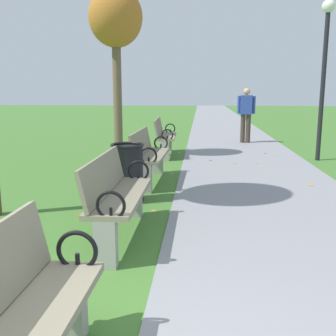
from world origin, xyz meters
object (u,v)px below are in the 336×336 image
trash_bin (128,172)px  pedestrian_walking (246,112)px  park_bench_3 (149,155)px  lamp_post (325,56)px  park_bench_2 (117,195)px  park_bench_4 (164,136)px  tree_2 (116,22)px

trash_bin → pedestrian_walking: bearing=70.3°
park_bench_3 → lamp_post: lamp_post is taller
park_bench_2 → park_bench_3: bearing=90.0°
park_bench_2 → trash_bin: park_bench_2 is taller
park_bench_2 → park_bench_4: same height
park_bench_3 → trash_bin: (-0.15, -1.23, -0.06)m
park_bench_2 → trash_bin: bearing=95.8°
park_bench_3 → tree_2: tree_2 is taller
pedestrian_walking → park_bench_4: bearing=-131.7°
park_bench_3 → pedestrian_walking: pedestrian_walking is taller
park_bench_3 → park_bench_4: size_ratio=1.00×
park_bench_2 → tree_2: 5.91m
park_bench_2 → pedestrian_walking: bearing=74.6°
park_bench_4 → tree_2: 2.83m
lamp_post → tree_2: bearing=179.9°
park_bench_4 → lamp_post: lamp_post is taller
park_bench_2 → trash_bin: (-0.15, 1.45, -0.06)m
pedestrian_walking → trash_bin: 7.05m
park_bench_3 → tree_2: size_ratio=0.42×
park_bench_2 → park_bench_3: (0.00, 2.68, 0.00)m
park_bench_4 → pedestrian_walking: (2.23, 2.50, 0.44)m
tree_2 → lamp_post: bearing=-0.1°
park_bench_2 → lamp_post: 6.56m
lamp_post → park_bench_2: bearing=-124.5°
park_bench_2 → lamp_post: bearing=55.5°
trash_bin → lamp_post: 5.60m
tree_2 → trash_bin: 4.68m
park_bench_2 → park_bench_3: 2.68m
park_bench_2 → tree_2: (-1.05, 5.20, 2.60)m
trash_bin → lamp_post: size_ratio=0.24×
park_bench_4 → pedestrian_walking: size_ratio=1.00×
lamp_post → park_bench_4: bearing=173.9°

